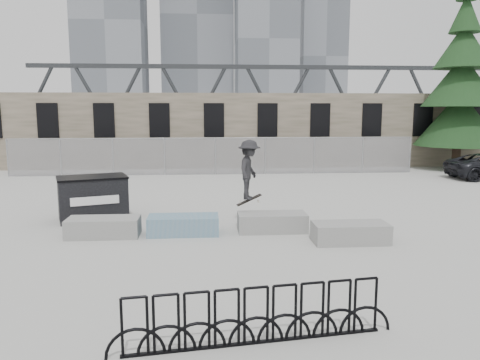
{
  "coord_description": "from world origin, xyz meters",
  "views": [
    {
      "loc": [
        -0.54,
        -12.99,
        3.56
      ],
      "look_at": [
        0.57,
        1.81,
        1.3
      ],
      "focal_mm": 35.0,
      "sensor_mm": 36.0,
      "label": 1
    }
  ],
  "objects_px": {
    "planter_center_right": "(272,221)",
    "spruce_tree": "(461,89)",
    "dumpster": "(93,198)",
    "skateboarder": "(249,170)",
    "planter_center_left": "(183,224)",
    "planter_offset": "(350,232)",
    "bike_rack": "(256,317)",
    "planter_far_left": "(104,226)"
  },
  "relations": [
    {
      "from": "spruce_tree",
      "to": "skateboarder",
      "type": "height_order",
      "value": "spruce_tree"
    },
    {
      "from": "spruce_tree",
      "to": "dumpster",
      "type": "bearing_deg",
      "value": -148.1
    },
    {
      "from": "dumpster",
      "to": "skateboarder",
      "type": "relative_size",
      "value": 1.23
    },
    {
      "from": "planter_offset",
      "to": "dumpster",
      "type": "distance_m",
      "value": 8.21
    },
    {
      "from": "planter_center_left",
      "to": "bike_rack",
      "type": "relative_size",
      "value": 0.45
    },
    {
      "from": "spruce_tree",
      "to": "skateboarder",
      "type": "xyz_separation_m",
      "value": [
        -13.67,
        -13.0,
        -2.97
      ]
    },
    {
      "from": "planter_center_left",
      "to": "bike_rack",
      "type": "bearing_deg",
      "value": -77.87
    },
    {
      "from": "planter_center_left",
      "to": "skateboarder",
      "type": "xyz_separation_m",
      "value": [
        1.95,
        0.66,
        1.47
      ]
    },
    {
      "from": "planter_center_left",
      "to": "planter_offset",
      "type": "xyz_separation_m",
      "value": [
        4.52,
        -1.19,
        0.0
      ]
    },
    {
      "from": "planter_offset",
      "to": "bike_rack",
      "type": "bearing_deg",
      "value": -120.63
    },
    {
      "from": "skateboarder",
      "to": "bike_rack",
      "type": "bearing_deg",
      "value": -165.95
    },
    {
      "from": "planter_center_right",
      "to": "skateboarder",
      "type": "xyz_separation_m",
      "value": [
        -0.63,
        0.52,
        1.47
      ]
    },
    {
      "from": "planter_center_left",
      "to": "planter_offset",
      "type": "height_order",
      "value": "same"
    },
    {
      "from": "planter_offset",
      "to": "spruce_tree",
      "type": "height_order",
      "value": "spruce_tree"
    },
    {
      "from": "planter_center_right",
      "to": "planter_offset",
      "type": "xyz_separation_m",
      "value": [
        1.93,
        -1.34,
        0.0
      ]
    },
    {
      "from": "planter_center_right",
      "to": "bike_rack",
      "type": "bearing_deg",
      "value": -100.25
    },
    {
      "from": "spruce_tree",
      "to": "bike_rack",
      "type": "bearing_deg",
      "value": -125.26
    },
    {
      "from": "dumpster",
      "to": "spruce_tree",
      "type": "distance_m",
      "value": 22.31
    },
    {
      "from": "planter_center_right",
      "to": "spruce_tree",
      "type": "relative_size",
      "value": 0.17
    },
    {
      "from": "planter_far_left",
      "to": "bike_rack",
      "type": "xyz_separation_m",
      "value": [
        3.62,
        -6.39,
        0.15
      ]
    },
    {
      "from": "planter_offset",
      "to": "skateboarder",
      "type": "relative_size",
      "value": 1.01
    },
    {
      "from": "planter_far_left",
      "to": "skateboarder",
      "type": "relative_size",
      "value": 1.01
    },
    {
      "from": "planter_center_right",
      "to": "dumpster",
      "type": "bearing_deg",
      "value": 161.0
    },
    {
      "from": "dumpster",
      "to": "spruce_tree",
      "type": "relative_size",
      "value": 0.21
    },
    {
      "from": "planter_center_right",
      "to": "bike_rack",
      "type": "xyz_separation_m",
      "value": [
        -1.2,
        -6.61,
        0.15
      ]
    },
    {
      "from": "planter_center_right",
      "to": "bike_rack",
      "type": "height_order",
      "value": "bike_rack"
    },
    {
      "from": "planter_center_left",
      "to": "planter_center_right",
      "type": "height_order",
      "value": "same"
    },
    {
      "from": "planter_center_left",
      "to": "skateboarder",
      "type": "relative_size",
      "value": 1.01
    },
    {
      "from": "bike_rack",
      "to": "planter_offset",
      "type": "bearing_deg",
      "value": 59.37
    },
    {
      "from": "planter_offset",
      "to": "dumpster",
      "type": "height_order",
      "value": "dumpster"
    },
    {
      "from": "planter_far_left",
      "to": "planter_center_left",
      "type": "height_order",
      "value": "same"
    },
    {
      "from": "planter_center_left",
      "to": "bike_rack",
      "type": "distance_m",
      "value": 6.62
    },
    {
      "from": "planter_center_right",
      "to": "planter_offset",
      "type": "distance_m",
      "value": 2.35
    },
    {
      "from": "planter_far_left",
      "to": "skateboarder",
      "type": "height_order",
      "value": "skateboarder"
    },
    {
      "from": "planter_center_left",
      "to": "planter_offset",
      "type": "relative_size",
      "value": 1.0
    },
    {
      "from": "planter_center_left",
      "to": "dumpster",
      "type": "relative_size",
      "value": 0.81
    },
    {
      "from": "planter_offset",
      "to": "spruce_tree",
      "type": "relative_size",
      "value": 0.17
    },
    {
      "from": "planter_center_left",
      "to": "planter_far_left",
      "type": "bearing_deg",
      "value": -177.9
    },
    {
      "from": "planter_far_left",
      "to": "planter_center_left",
      "type": "bearing_deg",
      "value": 2.1
    },
    {
      "from": "planter_far_left",
      "to": "bike_rack",
      "type": "height_order",
      "value": "bike_rack"
    },
    {
      "from": "spruce_tree",
      "to": "planter_center_right",
      "type": "bearing_deg",
      "value": -133.96
    },
    {
      "from": "dumpster",
      "to": "planter_center_right",
      "type": "bearing_deg",
      "value": -37.86
    }
  ]
}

